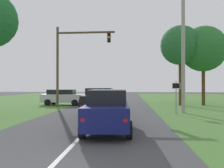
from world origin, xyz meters
TOP-DOWN VIEW (x-y plane):
  - ground_plane at (0.00, 9.25)m, footprint 120.00×120.00m
  - red_suv_near at (1.00, 5.70)m, footprint 2.25×4.71m
  - pickup_truck_lead at (-0.04, 10.72)m, footprint 2.18×5.28m
  - traffic_light at (-3.77, 16.95)m, footprint 5.84×0.40m
  - keep_moving_sign at (5.43, 12.14)m, footprint 0.60×0.09m
  - oak_tree_right at (7.43, 19.71)m, footprint 4.23×4.23m
  - crossing_suv_far at (-5.20, 19.01)m, footprint 4.69×2.06m
  - utility_pole_right at (6.15, 12.95)m, footprint 0.28×0.28m
  - extra_tree_1 at (9.93, 20.04)m, footprint 4.88×4.88m

SIDE VIEW (x-z plane):
  - ground_plane at x=0.00m, z-range 0.00..0.00m
  - crossing_suv_far at x=-5.20m, z-range 0.06..1.75m
  - pickup_truck_lead at x=-0.04m, z-range 0.02..1.97m
  - red_suv_near at x=1.00m, z-range 0.05..1.96m
  - keep_moving_sign at x=5.43m, z-range 0.34..2.79m
  - utility_pole_right at x=6.15m, z-range 0.00..8.93m
  - traffic_light at x=-3.77m, z-range 1.13..9.09m
  - extra_tree_1 at x=9.93m, z-range 1.80..10.33m
  - oak_tree_right at x=7.43m, z-range 2.14..10.71m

